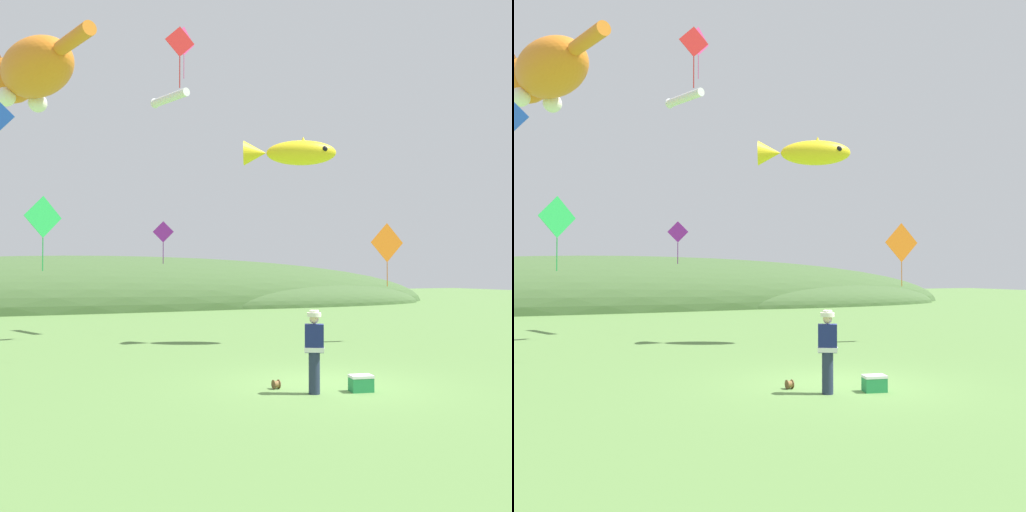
% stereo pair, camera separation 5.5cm
% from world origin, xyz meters
% --- Properties ---
extents(ground_plane, '(120.00, 120.00, 0.00)m').
position_xyz_m(ground_plane, '(0.00, 0.00, 0.00)').
color(ground_plane, '#5B8442').
extents(distant_hill_ridge, '(56.52, 12.26, 7.53)m').
position_xyz_m(distant_hill_ridge, '(1.70, 30.52, 0.00)').
color(distant_hill_ridge, '#426033').
rests_on(distant_hill_ridge, ground).
extents(festival_attendant, '(0.49, 0.43, 1.77)m').
position_xyz_m(festival_attendant, '(-0.75, -0.71, 0.95)').
color(festival_attendant, '#232D47').
rests_on(festival_attendant, ground).
extents(kite_spool, '(0.14, 0.20, 0.20)m').
position_xyz_m(kite_spool, '(-1.26, 0.09, 0.10)').
color(kite_spool, olive).
rests_on(kite_spool, ground).
extents(picnic_cooler, '(0.55, 0.42, 0.36)m').
position_xyz_m(picnic_cooler, '(0.29, -0.93, 0.18)').
color(picnic_cooler, '#268C4C').
rests_on(picnic_cooler, ground).
extents(kite_giant_cat, '(3.40, 7.56, 2.37)m').
position_xyz_m(kite_giant_cat, '(-5.93, 11.41, 10.08)').
color(kite_giant_cat, orange).
extents(kite_fish_windsock, '(3.45, 2.29, 1.04)m').
position_xyz_m(kite_fish_windsock, '(2.76, 7.06, 6.95)').
color(kite_fish_windsock, yellow).
extents(kite_tube_streamer, '(1.19, 2.33, 0.44)m').
position_xyz_m(kite_tube_streamer, '(-0.31, 12.46, 10.10)').
color(kite_tube_streamer, white).
extents(kite_diamond_green, '(1.01, 0.57, 2.04)m').
position_xyz_m(kite_diamond_green, '(-5.83, 5.14, 4.07)').
color(kite_diamond_green, green).
extents(kite_diamond_violet, '(0.80, 0.42, 1.79)m').
position_xyz_m(kite_diamond_violet, '(-0.70, 11.94, 4.24)').
color(kite_diamond_violet, purple).
extents(kite_diamond_orange, '(1.46, 0.03, 2.36)m').
position_xyz_m(kite_diamond_orange, '(6.23, 6.00, 3.67)').
color(kite_diamond_orange, orange).
extents(kite_diamond_red, '(0.88, 0.05, 1.78)m').
position_xyz_m(kite_diamond_red, '(-2.24, 4.36, 9.19)').
color(kite_diamond_red, red).
extents(kite_diamond_pink, '(0.99, 0.54, 2.02)m').
position_xyz_m(kite_diamond_pink, '(-0.56, 9.53, 11.43)').
color(kite_diamond_pink, '#E53F8C').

